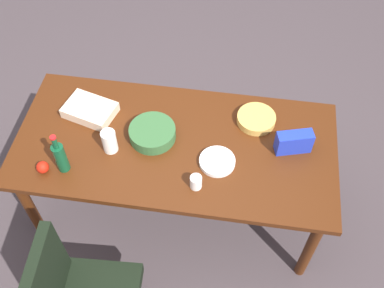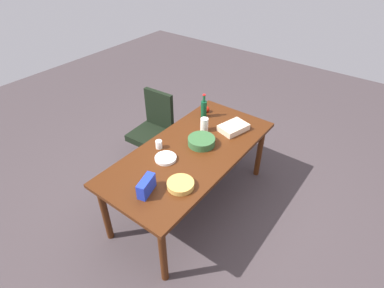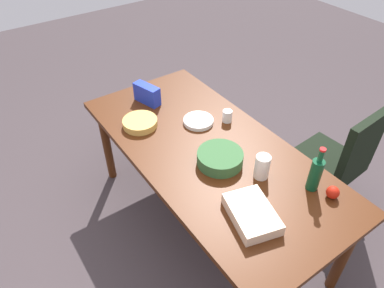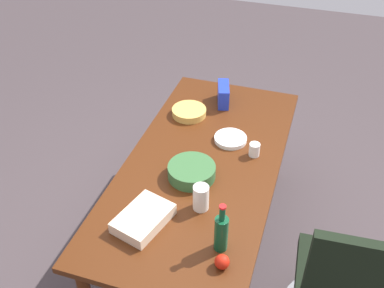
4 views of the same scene
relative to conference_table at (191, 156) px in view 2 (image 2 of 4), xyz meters
name	(u,v)px [view 2 (image 2 of 4)]	position (x,y,z in m)	size (l,w,h in m)	color
ground_plane	(191,201)	(0.00, 0.00, -0.70)	(10.00, 10.00, 0.00)	#42383B
conference_table	(191,156)	(0.00, 0.00, 0.00)	(2.02, 0.96, 0.79)	#47200B
office_chair	(153,136)	(-0.37, -0.93, -0.34)	(0.56, 0.56, 0.97)	gray
paper_plate_stack	(166,158)	(0.28, -0.11, 0.10)	(0.22, 0.22, 0.03)	white
salad_bowl	(201,141)	(-0.15, 0.03, 0.12)	(0.29, 0.29, 0.08)	#325F32
wine_bottle	(204,108)	(-0.63, -0.29, 0.20)	(0.09, 0.09, 0.30)	#0F4728
chip_bag_blue	(146,186)	(0.73, 0.06, 0.16)	(0.22, 0.08, 0.15)	#1E35BC
apple_red	(206,109)	(-0.74, -0.32, 0.12)	(0.08, 0.08, 0.08)	red
sheet_cake	(233,128)	(-0.59, 0.16, 0.12)	(0.32, 0.22, 0.07)	beige
mayo_jar	(204,125)	(-0.39, -0.11, 0.16)	(0.09, 0.09, 0.16)	white
paper_cup	(159,144)	(0.18, -0.30, 0.13)	(0.07, 0.07, 0.09)	white
chip_bowl	(181,184)	(0.49, 0.25, 0.11)	(0.25, 0.25, 0.05)	gold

